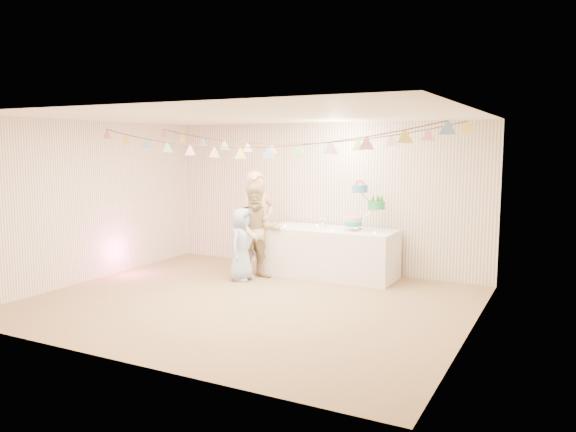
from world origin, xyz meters
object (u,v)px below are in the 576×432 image
at_px(table, 331,253).
at_px(person_adult_a, 258,223).
at_px(person_child, 242,244).
at_px(cake_stand, 364,211).
at_px(person_adult_b, 258,231).

distance_m(table, person_adult_a, 1.33).
bearing_deg(person_child, cake_stand, -61.81).
height_order(cake_stand, person_adult_a, person_adult_a).
relative_size(table, person_adult_b, 1.37).
relative_size(cake_stand, person_adult_a, 0.44).
bearing_deg(table, person_child, -142.55).
bearing_deg(person_adult_a, person_child, -159.45).
relative_size(person_adult_a, person_child, 1.49).
distance_m(cake_stand, person_child, 2.06).
bearing_deg(table, cake_stand, 5.19).
bearing_deg(cake_stand, table, -174.81).
bearing_deg(person_adult_b, person_child, -175.82).
bearing_deg(table, person_adult_b, -145.24).
height_order(table, person_adult_b, person_adult_b).
relative_size(table, cake_stand, 2.81).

